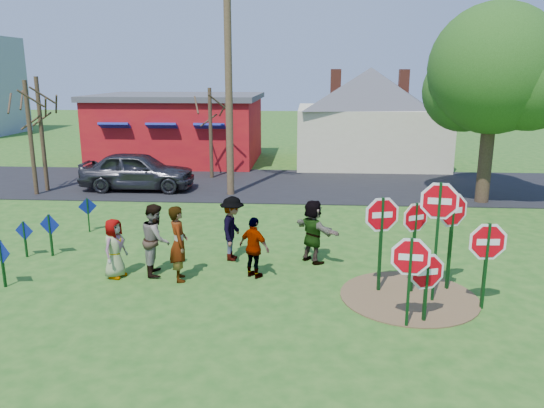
{
  "coord_description": "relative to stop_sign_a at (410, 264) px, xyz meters",
  "views": [
    {
      "loc": [
        2.1,
        -12.74,
        5.15
      ],
      "look_at": [
        1.1,
        1.61,
        1.55
      ],
      "focal_mm": 35.0,
      "sensor_mm": 36.0,
      "label": 1
    }
  ],
  "objects": [
    {
      "name": "ground",
      "position": [
        -4.18,
        2.5,
        -1.39
      ],
      "size": [
        120.0,
        120.0,
        0.0
      ],
      "primitive_type": "plane",
      "color": "#215718",
      "rests_on": "ground"
    },
    {
      "name": "road",
      "position": [
        -4.18,
        14.0,
        -1.37
      ],
      "size": [
        120.0,
        7.5,
        0.04
      ],
      "primitive_type": "cube",
      "color": "black",
      "rests_on": "ground"
    },
    {
      "name": "dirt_patch",
      "position": [
        0.32,
        1.5,
        -1.38
      ],
      "size": [
        3.2,
        3.2,
        0.03
      ],
      "primitive_type": "cylinder",
      "color": "brown",
      "rests_on": "ground"
    },
    {
      "name": "red_building",
      "position": [
        -9.68,
        20.49,
        0.57
      ],
      "size": [
        9.4,
        7.69,
        3.9
      ],
      "color": "maroon",
      "rests_on": "ground"
    },
    {
      "name": "cream_house",
      "position": [
        1.32,
        20.5,
        1.53
      ],
      "size": [
        9.4,
        9.4,
        6.5
      ],
      "color": "beige",
      "rests_on": "ground"
    },
    {
      "name": "stop_sign_a",
      "position": [
        0.0,
        0.0,
        0.0
      ],
      "size": [
        1.08,
        0.14,
        2.08
      ],
      "rotation": [
        0.0,
        0.0,
        -0.11
      ],
      "color": "#0F3A15",
      "rests_on": "ground"
    },
    {
      "name": "stop_sign_b",
      "position": [
        0.42,
        1.8,
        0.29
      ],
      "size": [
        0.85,
        0.45,
        2.34
      ],
      "rotation": [
        0.0,
        0.0,
        0.48
      ],
      "color": "#0F3A15",
      "rests_on": "ground"
    },
    {
      "name": "stop_sign_c",
      "position": [
        0.82,
        1.33,
        0.68
      ],
      "size": [
        1.14,
        0.2,
        2.96
      ],
      "rotation": [
        0.0,
        0.0,
        -0.15
      ],
      "color": "#0F3A15",
      "rests_on": "ground"
    },
    {
      "name": "stop_sign_d",
      "position": [
        1.32,
        2.04,
        0.42
      ],
      "size": [
        1.0,
        0.48,
        2.54
      ],
      "rotation": [
        0.0,
        0.0,
        0.44
      ],
      "color": "#0F3A15",
      "rests_on": "ground"
    },
    {
      "name": "stop_sign_e",
      "position": [
        0.41,
        0.26,
        -0.35
      ],
      "size": [
        1.01,
        0.34,
        1.65
      ],
      "rotation": [
        0.0,
        0.0,
        0.31
      ],
      "color": "#0F3A15",
      "rests_on": "ground"
    },
    {
      "name": "stop_sign_f",
      "position": [
        1.83,
        1.01,
        0.06
      ],
      "size": [
        1.13,
        0.09,
        2.13
      ],
      "rotation": [
        0.0,
        0.0,
        0.07
      ],
      "color": "#0F3A15",
      "rests_on": "ground"
    },
    {
      "name": "stop_sign_g",
      "position": [
        -0.35,
        1.82,
        0.31
      ],
      "size": [
        1.1,
        0.31,
        2.48
      ],
      "rotation": [
        0.0,
        0.0,
        0.26
      ],
      "color": "#0F3A15",
      "rests_on": "ground"
    },
    {
      "name": "blue_diamond_a",
      "position": [
        -9.49,
        1.44,
        -0.64
      ],
      "size": [
        0.58,
        0.26,
        1.22
      ],
      "rotation": [
        0.0,
        0.0,
        -0.41
      ],
      "color": "#0F3A15",
      "rests_on": "ground"
    },
    {
      "name": "blue_diamond_b",
      "position": [
        -10.08,
        3.58,
        -0.73
      ],
      "size": [
        0.57,
        0.1,
        1.07
      ],
      "rotation": [
        0.0,
        0.0,
        -0.15
      ],
      "color": "#0F3A15",
      "rests_on": "ground"
    },
    {
      "name": "blue_diamond_c",
      "position": [
        -9.4,
        3.73,
        -0.62
      ],
      "size": [
        0.62,
        0.12,
        1.25
      ],
      "rotation": [
        0.0,
        0.0,
        -0.16
      ],
      "color": "#0F3A15",
      "rests_on": "ground"
    },
    {
      "name": "blue_diamond_d",
      "position": [
        -9.29,
        6.1,
        -0.67
      ],
      "size": [
        0.55,
        0.23,
        1.16
      ],
      "rotation": [
        0.0,
        0.0,
        0.38
      ],
      "color": "#0F3A15",
      "rests_on": "ground"
    },
    {
      "name": "person_a",
      "position": [
        -6.99,
        2.27,
        -0.61
      ],
      "size": [
        0.7,
        0.87,
        1.55
      ],
      "primitive_type": "imported",
      "rotation": [
        0.0,
        0.0,
        1.27
      ],
      "color": "#3C428D",
      "rests_on": "ground"
    },
    {
      "name": "person_b",
      "position": [
        -5.3,
        2.2,
        -0.42
      ],
      "size": [
        0.67,
        0.82,
        1.94
      ],
      "primitive_type": "imported",
      "rotation": [
        0.0,
        0.0,
        1.9
      ],
      "color": "#2A6B65",
      "rests_on": "ground"
    },
    {
      "name": "person_c",
      "position": [
        -6.0,
        2.6,
        -0.45
      ],
      "size": [
        0.89,
        1.04,
        1.87
      ],
      "primitive_type": "imported",
      "rotation": [
        0.0,
        0.0,
        1.78
      ],
      "color": "brown",
      "rests_on": "ground"
    },
    {
      "name": "person_d",
      "position": [
        -4.17,
        3.78,
        -0.48
      ],
      "size": [
        0.74,
        1.21,
        1.82
      ],
      "primitive_type": "imported",
      "rotation": [
        0.0,
        0.0,
        1.51
      ],
      "color": "#303035",
      "rests_on": "ground"
    },
    {
      "name": "person_e",
      "position": [
        -3.43,
        2.5,
        -0.59
      ],
      "size": [
        1.0,
        0.84,
        1.6
      ],
      "primitive_type": "imported",
      "rotation": [
        0.0,
        0.0,
        2.56
      ],
      "color": "#4C325A",
      "rests_on": "ground"
    },
    {
      "name": "person_f",
      "position": [
        -1.93,
        3.75,
        -0.5
      ],
      "size": [
        1.48,
        1.58,
        1.77
      ],
      "primitive_type": "imported",
      "rotation": [
        0.0,
        0.0,
        2.29
      ],
      "color": "#1A4C27",
      "rests_on": "ground"
    },
    {
      "name": "suv",
      "position": [
        -9.65,
        12.44,
        -0.5
      ],
      "size": [
        4.99,
        2.04,
        1.69
      ],
      "primitive_type": "imported",
      "rotation": [
        0.0,
        0.0,
        1.58
      ],
      "color": "#2A2B2F",
      "rests_on": "road"
    },
    {
      "name": "utility_pole",
      "position": [
        -5.4,
        11.8,
        3.76
      ],
      "size": [
        2.26,
        1.03,
        9.78
      ],
      "rotation": [
        0.0,
        0.0,
        -0.39
      ],
      "color": "#4C3823",
      "rests_on": "ground"
    },
    {
      "name": "leafy_tree",
      "position": [
        5.06,
        11.16,
        3.6
      ],
      "size": [
        5.45,
        4.97,
        7.75
      ],
      "color": "#382819",
      "rests_on": "ground"
    },
    {
      "name": "bare_tree_west",
      "position": [
        -13.65,
        12.0,
        1.82
      ],
      "size": [
        1.8,
        1.8,
        4.97
      ],
      "color": "#382819",
      "rests_on": "ground"
    },
    {
      "name": "bare_tree_east",
      "position": [
        -6.88,
        15.38,
        1.47
      ],
      "size": [
        1.8,
        1.8,
        4.41
      ],
      "color": "#382819",
      "rests_on": "ground"
    },
    {
      "name": "bare_tree_mid",
      "position": [
        -13.74,
        11.21,
        1.73
      ],
      "size": [
        1.8,
        1.8,
        4.83
      ],
      "color": "#382819",
      "rests_on": "ground"
    }
  ]
}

